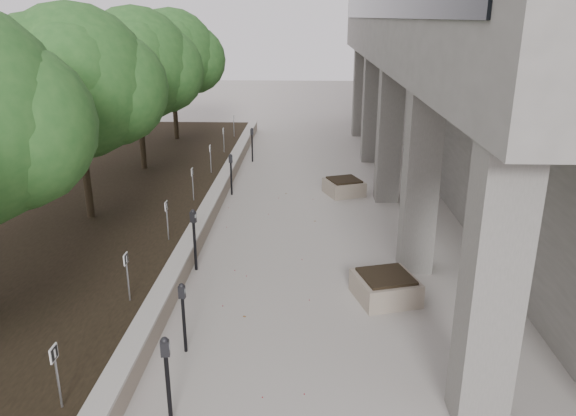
# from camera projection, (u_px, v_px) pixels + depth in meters

# --- Properties ---
(retaining_wall) EXTENTS (0.39, 26.00, 0.50)m
(retaining_wall) POSITION_uv_depth(u_px,v_px,m) (209.00, 211.00, 15.60)
(retaining_wall) COLOR gray
(retaining_wall) RESTS_ON ground
(planting_bed) EXTENTS (7.00, 26.00, 0.40)m
(planting_bed) POSITION_uv_depth(u_px,v_px,m) (81.00, 211.00, 15.75)
(planting_bed) COLOR black
(planting_bed) RESTS_ON ground
(crabapple_tree_3) EXTENTS (4.60, 4.00, 5.44)m
(crabapple_tree_3) POSITION_uv_depth(u_px,v_px,m) (79.00, 115.00, 13.82)
(crabapple_tree_3) COLOR #245620
(crabapple_tree_3) RESTS_ON planting_bed
(crabapple_tree_4) EXTENTS (4.60, 4.00, 5.44)m
(crabapple_tree_4) POSITION_uv_depth(u_px,v_px,m) (138.00, 90.00, 18.54)
(crabapple_tree_4) COLOR #245620
(crabapple_tree_4) RESTS_ON planting_bed
(crabapple_tree_5) EXTENTS (4.60, 4.00, 5.44)m
(crabapple_tree_5) POSITION_uv_depth(u_px,v_px,m) (173.00, 75.00, 23.26)
(crabapple_tree_5) COLOR #245620
(crabapple_tree_5) RESTS_ON planting_bed
(parking_sign_2) EXTENTS (0.04, 0.22, 0.96)m
(parking_sign_2) POSITION_uv_depth(u_px,v_px,m) (58.00, 377.00, 7.39)
(parking_sign_2) COLOR black
(parking_sign_2) RESTS_ON planting_bed
(parking_sign_3) EXTENTS (0.04, 0.22, 0.96)m
(parking_sign_3) POSITION_uv_depth(u_px,v_px,m) (128.00, 277.00, 10.22)
(parking_sign_3) COLOR black
(parking_sign_3) RESTS_ON planting_bed
(parking_sign_4) EXTENTS (0.04, 0.22, 0.96)m
(parking_sign_4) POSITION_uv_depth(u_px,v_px,m) (167.00, 221.00, 13.05)
(parking_sign_4) COLOR black
(parking_sign_4) RESTS_ON planting_bed
(parking_sign_5) EXTENTS (0.04, 0.22, 0.96)m
(parking_sign_5) POSITION_uv_depth(u_px,v_px,m) (193.00, 184.00, 15.88)
(parking_sign_5) COLOR black
(parking_sign_5) RESTS_ON planting_bed
(parking_sign_6) EXTENTS (0.04, 0.22, 0.96)m
(parking_sign_6) POSITION_uv_depth(u_px,v_px,m) (211.00, 159.00, 18.71)
(parking_sign_6) COLOR black
(parking_sign_6) RESTS_ON planting_bed
(parking_sign_7) EXTENTS (0.04, 0.22, 0.96)m
(parking_sign_7) POSITION_uv_depth(u_px,v_px,m) (224.00, 140.00, 21.55)
(parking_sign_7) COLOR black
(parking_sign_7) RESTS_ON planting_bed
(parking_sign_8) EXTENTS (0.04, 0.22, 0.96)m
(parking_sign_8) POSITION_uv_depth(u_px,v_px,m) (234.00, 126.00, 24.38)
(parking_sign_8) COLOR black
(parking_sign_8) RESTS_ON planting_bed
(parking_meter_1) EXTENTS (0.15, 0.12, 1.40)m
(parking_meter_1) POSITION_uv_depth(u_px,v_px,m) (168.00, 381.00, 7.59)
(parking_meter_1) COLOR black
(parking_meter_1) RESTS_ON ground
(parking_meter_2) EXTENTS (0.13, 0.10, 1.29)m
(parking_meter_2) POSITION_uv_depth(u_px,v_px,m) (184.00, 318.00, 9.28)
(parking_meter_2) COLOR black
(parking_meter_2) RESTS_ON ground
(parking_meter_3) EXTENTS (0.17, 0.15, 1.45)m
(parking_meter_3) POSITION_uv_depth(u_px,v_px,m) (195.00, 240.00, 12.31)
(parking_meter_3) COLOR black
(parking_meter_3) RESTS_ON ground
(parking_meter_4) EXTENTS (0.14, 0.10, 1.35)m
(parking_meter_4) POSITION_uv_depth(u_px,v_px,m) (231.00, 175.00, 17.61)
(parking_meter_4) COLOR black
(parking_meter_4) RESTS_ON ground
(parking_meter_5) EXTENTS (0.14, 0.11, 1.35)m
(parking_meter_5) POSITION_uv_depth(u_px,v_px,m) (252.00, 145.00, 21.66)
(parking_meter_5) COLOR black
(parking_meter_5) RESTS_ON ground
(planter_front) EXTENTS (1.42, 1.42, 0.54)m
(planter_front) POSITION_uv_depth(u_px,v_px,m) (385.00, 287.00, 11.18)
(planter_front) COLOR gray
(planter_front) RESTS_ON ground
(planter_back) EXTENTS (1.41, 1.41, 0.51)m
(planter_back) POSITION_uv_depth(u_px,v_px,m) (344.00, 186.00, 17.81)
(planter_back) COLOR gray
(planter_back) RESTS_ON ground
(berry_scatter) EXTENTS (3.30, 14.10, 0.02)m
(berry_scatter) POSITION_uv_depth(u_px,v_px,m) (257.00, 284.00, 11.84)
(berry_scatter) COLOR maroon
(berry_scatter) RESTS_ON ground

